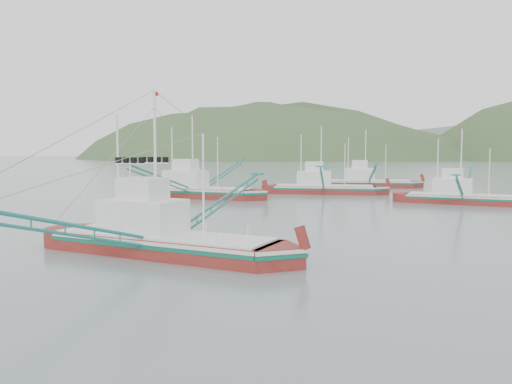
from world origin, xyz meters
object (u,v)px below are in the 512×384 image
at_px(bg_boat_far, 323,180).
at_px(bg_boat_left, 195,185).
at_px(bg_boat_extra, 367,175).
at_px(main_boat, 160,229).
at_px(bg_boat_right, 462,193).

height_order(bg_boat_far, bg_boat_left, bg_boat_left).
height_order(bg_boat_left, bg_boat_extra, bg_boat_left).
height_order(main_boat, bg_boat_right, main_boat).
bearing_deg(bg_boat_extra, main_boat, -106.37).
distance_m(main_boat, bg_boat_extra, 61.65).
xyz_separation_m(bg_boat_far, bg_boat_left, (-13.21, -13.81, -0.43)).
xyz_separation_m(bg_boat_left, bg_boat_extra, (15.51, 29.72, 0.49)).
bearing_deg(bg_boat_right, main_boat, -109.55).
relative_size(bg_boat_left, bg_boat_extra, 1.14).
bearing_deg(main_boat, bg_boat_right, 69.85).
bearing_deg(bg_boat_far, bg_boat_right, -34.49).
bearing_deg(bg_boat_far, main_boat, -99.98).
height_order(bg_boat_far, bg_boat_right, bg_boat_far).
xyz_separation_m(bg_boat_left, bg_boat_right, (32.65, 7.87, -0.31)).
xyz_separation_m(bg_boat_right, bg_boat_extra, (-17.14, 21.85, 0.80)).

